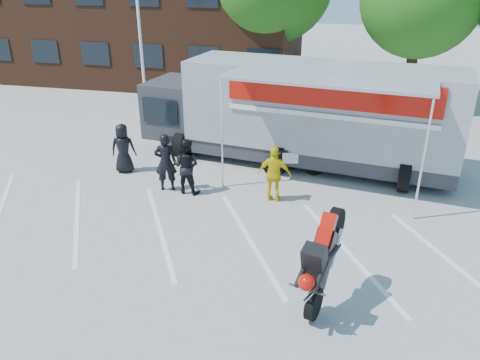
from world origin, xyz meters
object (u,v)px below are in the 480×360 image
at_px(stunt_bike_rider, 325,297).
at_px(spectator_leather_c, 186,166).
at_px(spectator_leather_a, 123,148).
at_px(transporter_truck, 302,163).
at_px(parked_motorcycle, 293,175).
at_px(spectator_leather_b, 166,162).
at_px(spectator_hivis, 274,174).

distance_m(stunt_bike_rider, spectator_leather_c, 6.04).
height_order(spectator_leather_a, spectator_leather_c, spectator_leather_c).
bearing_deg(transporter_truck, spectator_leather_a, -151.49).
bearing_deg(parked_motorcycle, stunt_bike_rider, 178.96).
bearing_deg(spectator_leather_b, spectator_leather_a, -43.50).
bearing_deg(spectator_hivis, spectator_leather_a, -9.76).
relative_size(stunt_bike_rider, spectator_leather_b, 1.24).
distance_m(transporter_truck, spectator_leather_a, 6.06).
relative_size(stunt_bike_rider, spectator_leather_a, 1.36).
distance_m(transporter_truck, stunt_bike_rider, 7.26).
xyz_separation_m(transporter_truck, stunt_bike_rider, (1.31, -7.14, 0.00)).
bearing_deg(parked_motorcycle, spectator_leather_a, 85.99).
distance_m(stunt_bike_rider, spectator_leather_a, 8.60).
bearing_deg(stunt_bike_rider, transporter_truck, 115.42).
distance_m(parked_motorcycle, spectator_leather_b, 4.21).
bearing_deg(transporter_truck, spectator_leather_b, -132.76).
relative_size(transporter_truck, stunt_bike_rider, 4.83).
xyz_separation_m(parked_motorcycle, spectator_leather_a, (-5.46, -1.02, 0.82)).
bearing_deg(spectator_leather_a, spectator_leather_c, 144.82).
bearing_deg(spectator_hivis, parked_motorcycle, -98.67).
distance_m(stunt_bike_rider, spectator_leather_b, 6.56).
xyz_separation_m(spectator_leather_a, spectator_hivis, (5.15, -0.94, 0.01)).
distance_m(transporter_truck, spectator_leather_c, 4.46).
bearing_deg(parked_motorcycle, transporter_truck, -22.79).
relative_size(parked_motorcycle, spectator_leather_a, 1.23).
distance_m(stunt_bike_rider, spectator_hivis, 4.55).
bearing_deg(spectator_hivis, stunt_bike_rider, 114.05).
relative_size(spectator_leather_c, spectator_hivis, 1.02).
bearing_deg(spectator_leather_c, stunt_bike_rider, 142.97).
height_order(spectator_leather_c, spectator_hivis, spectator_leather_c).
xyz_separation_m(stunt_bike_rider, spectator_leather_a, (-6.93, 5.04, 0.82)).
height_order(stunt_bike_rider, spectator_hivis, spectator_hivis).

